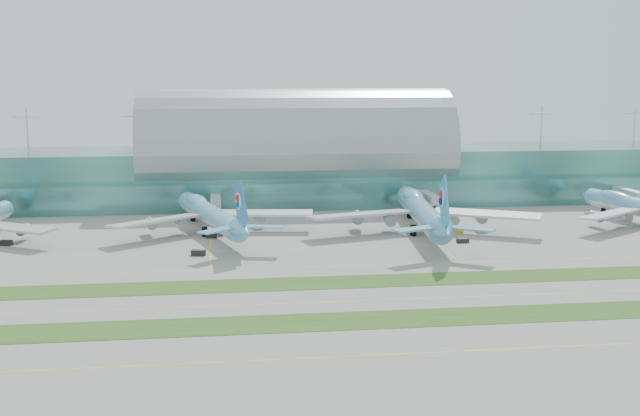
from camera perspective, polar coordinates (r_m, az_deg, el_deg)
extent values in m
plane|color=gray|center=(188.79, 2.18, -5.43)|extent=(700.00, 700.00, 0.00)
cube|color=#3D7A75|center=(313.72, -1.78, 2.42)|extent=(340.00, 42.00, 20.00)
cube|color=#3D7A75|center=(290.75, -1.31, 0.87)|extent=(340.00, 8.00, 10.00)
ellipsoid|color=#9EA5A8|center=(312.64, -1.79, 4.24)|extent=(340.00, 46.20, 16.17)
cylinder|color=white|center=(312.01, -1.80, 5.70)|extent=(0.80, 0.80, 16.00)
cube|color=#B2B7B7|center=(278.16, -7.42, 0.50)|extent=(3.50, 22.00, 3.00)
cylinder|color=black|center=(268.87, -7.40, -0.57)|extent=(1.00, 1.00, 4.00)
cube|color=#B2B7B7|center=(288.05, 7.67, 0.80)|extent=(3.50, 22.00, 3.00)
cylinder|color=black|center=(279.08, 8.18, -0.22)|extent=(1.00, 1.00, 4.00)
cube|color=#B2B7B7|center=(315.93, 20.92, 1.02)|extent=(3.50, 22.00, 3.00)
cylinder|color=black|center=(307.79, 21.76, 0.10)|extent=(1.00, 1.00, 4.00)
cube|color=#2D591E|center=(162.33, 3.85, -7.94)|extent=(420.00, 12.00, 0.08)
cube|color=#2D591E|center=(190.68, 2.08, -5.27)|extent=(420.00, 12.00, 0.08)
cube|color=yellow|center=(143.82, 5.43, -10.30)|extent=(420.00, 0.35, 0.01)
cube|color=yellow|center=(175.50, 2.95, -6.60)|extent=(420.00, 0.35, 0.01)
cube|color=yellow|center=(206.00, 1.34, -4.15)|extent=(420.00, 0.35, 0.01)
cube|color=yellow|center=(227.21, 0.49, -2.86)|extent=(420.00, 0.35, 0.01)
cone|color=#5A96C6|center=(281.54, -21.28, 0.03)|extent=(6.31, 5.46, 5.55)
cube|color=silver|center=(246.57, -20.95, -1.30)|extent=(26.15, 20.32, 1.09)
cylinder|color=gray|center=(252.90, -21.30, -1.50)|extent=(3.94, 5.42, 3.04)
cylinder|color=#68B8E6|center=(248.96, -7.80, -0.47)|extent=(21.61, 59.71, 6.02)
ellipsoid|color=#68B8E6|center=(264.81, -8.76, 0.47)|extent=(10.32, 19.17, 4.29)
cone|color=#68B8E6|center=(280.04, -9.52, 0.60)|extent=(7.09, 6.27, 6.02)
cone|color=#68B8E6|center=(216.58, -5.48, -1.60)|extent=(7.82, 9.94, 5.72)
cube|color=silver|center=(243.34, -11.66, -0.90)|extent=(27.64, 23.45, 1.19)
cylinder|color=#9C9EA4|center=(249.61, -10.90, -1.09)|extent=(4.59, 6.02, 3.30)
cube|color=silver|center=(252.16, -3.85, -0.36)|extent=(29.81, 10.71, 1.19)
cylinder|color=#9C9EA4|center=(256.09, -5.15, -0.69)|extent=(4.59, 6.02, 3.30)
cube|color=#2D78CA|center=(217.32, -5.66, 0.07)|extent=(3.91, 12.47, 14.01)
cylinder|color=white|center=(218.01, -5.74, 0.49)|extent=(2.07, 4.73, 4.66)
cylinder|color=black|center=(271.59, -9.03, -0.62)|extent=(1.75, 1.75, 2.91)
cylinder|color=black|center=(245.35, -8.20, -1.68)|extent=(1.75, 1.75, 2.91)
cylinder|color=black|center=(246.83, -6.89, -1.59)|extent=(1.75, 1.75, 2.91)
cylinder|color=#5BA1CA|center=(249.61, 7.26, -0.26)|extent=(13.37, 67.86, 6.75)
ellipsoid|color=#5BA1CA|center=(267.76, 6.64, 0.82)|extent=(8.41, 21.06, 4.81)
cone|color=#5BA1CA|center=(285.13, 6.12, 0.98)|extent=(7.26, 6.08, 6.75)
cone|color=#5BA1CA|center=(212.45, 8.87, -1.65)|extent=(7.35, 10.39, 6.41)
cube|color=silver|center=(245.23, 2.81, -0.47)|extent=(33.66, 17.06, 1.33)
cylinder|color=gray|center=(251.83, 3.81, -0.75)|extent=(4.28, 6.33, 3.70)
cube|color=silver|center=(251.42, 11.75, -0.41)|extent=(32.75, 22.43, 1.33)
cylinder|color=gray|center=(256.37, 10.36, -0.70)|extent=(4.28, 6.33, 3.70)
cube|color=#319BDA|center=(213.36, 8.81, 0.27)|extent=(2.06, 14.31, 15.70)
cylinder|color=white|center=(214.16, 8.77, 0.75)|extent=(1.49, 5.30, 5.23)
cylinder|color=black|center=(275.46, 6.41, -0.38)|extent=(1.96, 1.96, 3.27)
cylinder|color=black|center=(245.78, 6.64, -1.59)|extent=(1.96, 1.96, 3.27)
cylinder|color=black|center=(246.83, 8.14, -1.57)|extent=(1.96, 1.96, 3.27)
ellipsoid|color=#5EA5CF|center=(291.39, 20.28, 0.74)|extent=(8.92, 18.23, 4.10)
cone|color=#5EA5CF|center=(303.09, 18.48, 0.86)|extent=(6.58, 5.71, 5.75)
cube|color=white|center=(267.48, 19.92, -0.40)|extent=(27.02, 21.28, 1.13)
cylinder|color=gray|center=(274.23, 19.92, -0.58)|extent=(4.13, 5.64, 3.15)
cylinder|color=black|center=(296.66, 19.51, -0.21)|extent=(1.67, 1.67, 2.78)
cube|color=black|center=(247.49, -21.41, -2.32)|extent=(3.65, 2.57, 1.48)
cube|color=black|center=(220.21, -8.64, -3.16)|extent=(4.10, 2.53, 1.54)
cube|color=black|center=(243.08, -7.72, -1.96)|extent=(3.29, 1.94, 1.42)
cube|color=orange|center=(251.48, 9.75, -1.62)|extent=(3.34, 1.88, 1.47)
cube|color=black|center=(237.89, 10.12, -2.29)|extent=(3.66, 2.25, 1.29)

